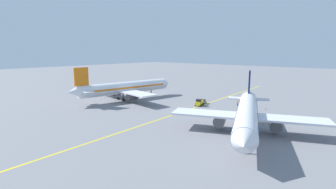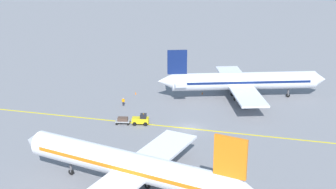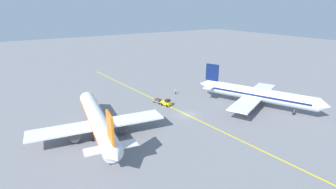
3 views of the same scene
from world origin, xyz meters
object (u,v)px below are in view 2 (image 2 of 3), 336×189
airplane_at_gate (242,81)px  airplane_adjacent_stand (131,166)px  baggage_cart_trailing (123,120)px  ground_crew_worker (123,102)px  traffic_cone_mid_apron (136,93)px  traffic_cone_near_nose (202,93)px  baggage_tug_white (141,120)px

airplane_at_gate → airplane_adjacent_stand: same height
baggage_cart_trailing → ground_crew_worker: ground_crew_worker is taller
baggage_cart_trailing → traffic_cone_mid_apron: baggage_cart_trailing is taller
traffic_cone_near_nose → airplane_adjacent_stand: bearing=1.9°
baggage_tug_white → baggage_cart_trailing: size_ratio=1.14×
airplane_adjacent_stand → ground_crew_worker: (-30.49, -14.59, -2.80)m
traffic_cone_near_nose → traffic_cone_mid_apron: 14.37m
airplane_adjacent_stand → traffic_cone_near_nose: airplane_adjacent_stand is taller
airplane_adjacent_stand → traffic_cone_mid_apron: (-38.04, -15.04, -3.43)m
airplane_at_gate → baggage_tug_white: airplane_at_gate is taller
baggage_cart_trailing → traffic_cone_mid_apron: size_ratio=5.23×
airplane_at_gate → baggage_tug_white: (20.26, -14.57, -2.81)m
baggage_cart_trailing → traffic_cone_near_nose: (-21.15, 9.31, -0.49)m
baggage_tug_white → traffic_cone_near_nose: baggage_tug_white is taller
baggage_cart_trailing → ground_crew_worker: size_ratio=1.71×
traffic_cone_near_nose → baggage_tug_white: bearing=-16.8°
airplane_adjacent_stand → baggage_cart_trailing: bearing=-153.5°
traffic_cone_mid_apron → baggage_tug_white: bearing=25.5°
airplane_adjacent_stand → traffic_cone_near_nose: (-42.71, -1.44, -3.43)m
traffic_cone_near_nose → traffic_cone_mid_apron: same height
ground_crew_worker → traffic_cone_mid_apron: bearing=-176.6°
airplane_at_gate → traffic_cone_near_nose: bearing=-90.1°
baggage_cart_trailing → traffic_cone_near_nose: bearing=156.2°
airplane_at_gate → baggage_cart_trailing: airplane_at_gate is taller
airplane_at_gate → ground_crew_worker: (12.21, -21.58, -2.80)m
airplane_at_gate → baggage_tug_white: size_ratio=10.31×
airplane_at_gate → traffic_cone_near_nose: airplane_at_gate is taller
ground_crew_worker → baggage_tug_white: bearing=41.0°
baggage_cart_trailing → airplane_adjacent_stand: bearing=26.5°
airplane_adjacent_stand → baggage_tug_white: airplane_adjacent_stand is taller
ground_crew_worker → airplane_at_gate: bearing=119.5°
airplane_at_gate → baggage_cart_trailing: 27.76m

